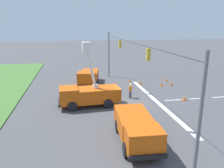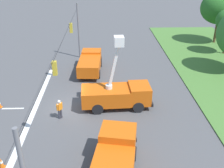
% 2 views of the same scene
% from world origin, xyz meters
% --- Properties ---
extents(ground_plane, '(200.00, 200.00, 0.00)m').
position_xyz_m(ground_plane, '(0.00, 0.00, 0.00)').
color(ground_plane, '#4C4C4F').
extents(lane_markings, '(17.60, 15.25, 0.01)m').
position_xyz_m(lane_markings, '(0.00, -4.65, 0.00)').
color(lane_markings, silver).
rests_on(lane_markings, ground).
extents(signal_gantry, '(26.20, 0.33, 7.20)m').
position_xyz_m(signal_gantry, '(-0.06, -0.00, 4.25)').
color(signal_gantry, slate).
rests_on(signal_gantry, ground).
extents(tree_far_west, '(5.24, 5.75, 7.86)m').
position_xyz_m(tree_far_west, '(-18.64, 20.71, 5.43)').
color(tree_far_west, brown).
rests_on(tree_far_west, ground).
extents(utility_truck_bucket_lift, '(2.72, 6.43, 6.67)m').
position_xyz_m(utility_truck_bucket_lift, '(-0.04, 4.36, 1.36)').
color(utility_truck_bucket_lift, '#D6560F').
rests_on(utility_truck_bucket_lift, ground).
extents(utility_truck_support_near, '(6.23, 2.74, 2.02)m').
position_xyz_m(utility_truck_support_near, '(-8.07, 1.63, 1.15)').
color(utility_truck_support_near, '#D6560F').
rests_on(utility_truck_support_near, ground).
extents(utility_truck_support_far, '(6.96, 3.65, 2.24)m').
position_xyz_m(utility_truck_support_far, '(8.47, 3.75, 1.17)').
color(utility_truck_support_far, '#D6560F').
rests_on(utility_truck_support_far, ground).
extents(road_worker, '(0.53, 0.45, 1.77)m').
position_xyz_m(road_worker, '(1.69, -0.58, 1.00)').
color(road_worker, '#383842').
rests_on(road_worker, ground).
extents(traffic_cone_far_left, '(0.36, 0.36, 0.78)m').
position_xyz_m(traffic_cone_far_left, '(7.41, -3.64, 0.39)').
color(traffic_cone_far_left, orange).
rests_on(traffic_cone_far_left, ground).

